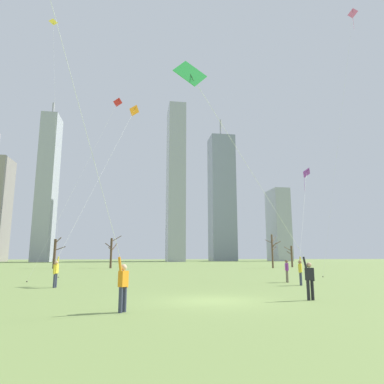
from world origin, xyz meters
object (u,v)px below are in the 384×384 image
object	(u,v)px
bare_tree_center	(292,256)
bare_tree_rightmost	(111,252)
distant_kite_low_near_trees_yellow	(54,53)
bare_tree_left_of_center	(273,250)
distant_kite_drifting_right_pink	(350,40)
kite_flyer_far_back_orange	(74,235)
distant_kite_drifting_left_red	(110,118)
kite_flyer_foreground_left_green	(290,245)
bare_tree_right_of_center	(55,253)
kite_flyer_midfield_right_purple	(301,255)
kite_flyer_midfield_left_teal	(103,210)
bystander_far_off_by_trees	(287,270)

from	to	relation	value
bare_tree_center	bare_tree_rightmost	bearing A→B (deg)	-178.94
distant_kite_low_near_trees_yellow	bare_tree_left_of_center	world-z (taller)	distant_kite_low_near_trees_yellow
distant_kite_low_near_trees_yellow	distant_kite_drifting_right_pink	bearing A→B (deg)	-7.44
kite_flyer_far_back_orange	bare_tree_left_of_center	bearing A→B (deg)	49.31
kite_flyer_far_back_orange	distant_kite_drifting_left_red	xyz separation A→B (m)	(1.27, 7.83, 11.55)
bare_tree_center	bare_tree_left_of_center	xyz separation A→B (m)	(-4.95, -3.87, 0.89)
kite_flyer_foreground_left_green	distant_kite_drifting_right_pink	size ratio (longest dim) A/B	0.34
bare_tree_center	bare_tree_right_of_center	distance (m)	39.29
kite_flyer_midfield_right_purple	distant_kite_drifting_left_red	size ratio (longest dim) A/B	0.56
kite_flyer_midfield_left_teal	kite_flyer_midfield_right_purple	size ratio (longest dim) A/B	2.09
distant_kite_drifting_left_red	bare_tree_right_of_center	size ratio (longest dim) A/B	3.54
kite_flyer_midfield_left_teal	bare_tree_rightmost	xyz separation A→B (m)	(-3.03, 46.00, -0.77)
bare_tree_left_of_center	kite_flyer_far_back_orange	bearing A→B (deg)	-130.69
distant_kite_drifting_left_red	distant_kite_drifting_right_pink	size ratio (longest dim) A/B	0.64
kite_flyer_foreground_left_green	bare_tree_center	distance (m)	48.31
kite_flyer_foreground_left_green	kite_flyer_midfield_right_purple	world-z (taller)	kite_flyer_midfield_right_purple
kite_flyer_midfield_left_teal	kite_flyer_midfield_right_purple	distance (m)	16.84
kite_flyer_midfield_right_purple	bare_tree_center	xyz separation A→B (m)	(15.30, 35.18, -0.00)
kite_flyer_foreground_left_green	kite_flyer_midfield_left_teal	bearing A→B (deg)	-160.88
kite_flyer_midfield_right_purple	bare_tree_left_of_center	bearing A→B (deg)	71.70
kite_flyer_midfield_right_purple	bare_tree_right_of_center	bearing A→B (deg)	124.59
kite_flyer_foreground_left_green	bare_tree_center	xyz separation A→B (m)	(20.06, 43.95, -0.39)
kite_flyer_foreground_left_green	distant_kite_drifting_right_pink	bearing A→B (deg)	46.00
bare_tree_rightmost	distant_kite_low_near_trees_yellow	bearing A→B (deg)	-100.07
kite_flyer_midfield_right_purple	kite_flyer_far_back_orange	distance (m)	15.55
kite_flyer_foreground_left_green	distant_kite_low_near_trees_yellow	xyz separation A→B (m)	(-15.04, 18.32, 19.01)
bystander_far_off_by_trees	distant_kite_drifting_right_pink	size ratio (longest dim) A/B	0.06
kite_flyer_foreground_left_green	bare_tree_center	world-z (taller)	kite_flyer_foreground_left_green
kite_flyer_midfield_left_teal	distant_kite_drifting_right_pink	bearing A→B (deg)	38.46
distant_kite_drifting_left_red	bare_tree_rightmost	bearing A→B (deg)	92.65
distant_kite_drifting_left_red	bare_tree_right_of_center	world-z (taller)	distant_kite_drifting_left_red
kite_flyer_foreground_left_green	distant_kite_drifting_right_pink	distance (m)	29.05
kite_flyer_midfield_right_purple	bystander_far_off_by_trees	distance (m)	2.16
kite_flyer_midfield_left_teal	kite_flyer_midfield_right_purple	world-z (taller)	kite_flyer_midfield_left_teal
kite_flyer_foreground_left_green	bare_tree_rightmost	size ratio (longest dim) A/B	1.75
bystander_far_off_by_trees	kite_flyer_far_back_orange	bearing A→B (deg)	-177.99
bystander_far_off_by_trees	bare_tree_right_of_center	distance (m)	40.60
bystander_far_off_by_trees	bare_tree_center	size ratio (longest dim) A/B	0.44
distant_kite_low_near_trees_yellow	bare_tree_left_of_center	distance (m)	41.53
kite_flyer_midfield_left_teal	kite_flyer_midfield_right_purple	bearing A→B (deg)	42.75
kite_flyer_foreground_left_green	distant_kite_drifting_left_red	distance (m)	23.76
kite_flyer_far_back_orange	kite_flyer_midfield_right_purple	bearing A→B (deg)	-4.85
distant_kite_low_near_trees_yellow	bare_tree_rightmost	world-z (taller)	distant_kite_low_near_trees_yellow
bare_tree_center	bare_tree_left_of_center	distance (m)	6.35
bystander_far_off_by_trees	distant_kite_drifting_left_red	world-z (taller)	distant_kite_drifting_left_red
kite_flyer_midfield_right_purple	bare_tree_left_of_center	distance (m)	32.98
kite_flyer_foreground_left_green	bare_tree_center	bearing A→B (deg)	65.46
kite_flyer_far_back_orange	bare_tree_right_of_center	xyz separation A→B (m)	(-8.55, 33.47, -0.86)
distant_kite_low_near_trees_yellow	bare_tree_rightmost	size ratio (longest dim) A/B	4.80
bare_tree_rightmost	bare_tree_left_of_center	xyz separation A→B (m)	(25.70, -3.30, 0.29)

